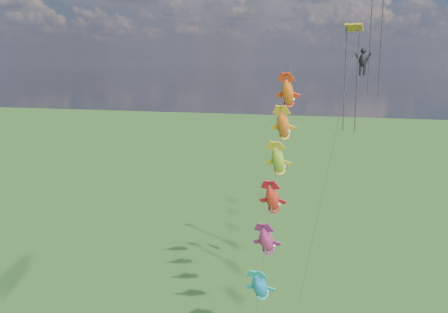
# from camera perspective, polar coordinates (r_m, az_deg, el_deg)

# --- Properties ---
(fish_windsock_rig) EXTENTS (0.88, 15.97, 18.35)m
(fish_windsock_rig) POSITION_cam_1_polar(r_m,az_deg,el_deg) (31.09, 5.87, -2.67)
(fish_windsock_rig) COLOR brown
(fish_windsock_rig) RESTS_ON ground
(parafoil_rig) EXTENTS (4.71, 17.17, 26.70)m
(parafoil_rig) POSITION_cam_1_polar(r_m,az_deg,el_deg) (34.49, 15.54, 11.28)
(parafoil_rig) COLOR brown
(parafoil_rig) RESTS_ON ground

